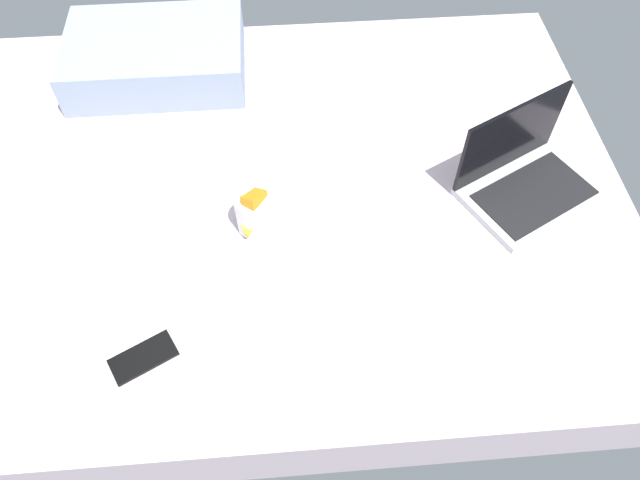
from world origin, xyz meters
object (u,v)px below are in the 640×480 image
Objects in this scene: pillow at (156,56)px; snack_cup at (253,212)px; cell_phone at (143,357)px; laptop at (524,177)px.

snack_cup is at bearing -65.41° from pillow.
snack_cup reaches higher than cell_phone.
cell_phone is (-94.33, -40.93, -4.01)cm from laptop.
laptop is 69.98cm from snack_cup.
laptop is at bearing -94.41° from cell_phone.
cell_phone is at bearing 175.72° from laptop.
snack_cup is 42.31cm from cell_phone.
pillow is at bearing -25.75° from cell_phone.
laptop is 102.91cm from cell_phone.
laptop is at bearing 5.78° from snack_cup.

